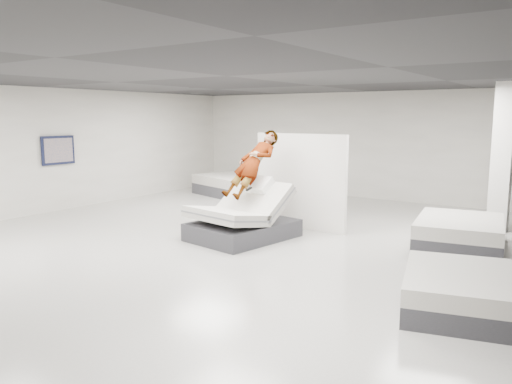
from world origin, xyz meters
TOP-DOWN VIEW (x-y plane):
  - room at (0.00, 0.00)m, footprint 14.00×14.04m
  - hero_bed at (-0.18, 0.71)m, footprint 1.82×2.23m
  - person at (-0.13, 1.03)m, footprint 0.88×1.64m
  - remote at (0.03, 0.65)m, footprint 0.07×0.15m
  - divider_panel at (0.28, 2.26)m, footprint 2.31×0.29m
  - flat_bed_right_far at (3.63, 2.50)m, footprint 1.80×2.22m
  - flat_bed_right_near at (4.35, -0.78)m, footprint 1.76×2.09m
  - flat_bed_left_far at (-3.77, 5.21)m, footprint 2.65×2.27m
  - column at (4.00, 4.50)m, footprint 0.40×0.40m
  - wall_poster at (-5.93, 0.50)m, footprint 0.06×0.95m

SIDE VIEW (x-z plane):
  - flat_bed_right_near at x=4.35m, z-range 0.00..0.50m
  - flat_bed_right_far at x=3.63m, z-range 0.00..0.55m
  - flat_bed_left_far at x=-3.77m, z-range 0.00..0.62m
  - hero_bed at x=-0.18m, z-range -0.24..1.01m
  - divider_panel at x=0.28m, z-range 0.00..2.10m
  - remote at x=0.03m, z-range 1.02..1.09m
  - person at x=-0.13m, z-range 0.52..2.01m
  - room at x=0.00m, z-range 0.00..3.20m
  - column at x=4.00m, z-range 0.00..3.20m
  - wall_poster at x=-5.93m, z-range 1.23..1.98m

